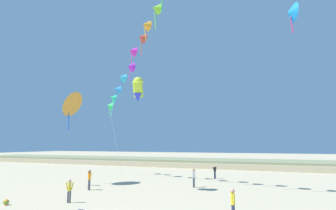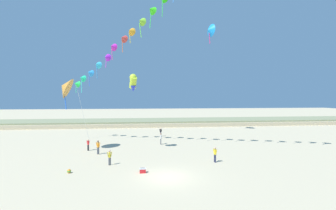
% 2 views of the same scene
% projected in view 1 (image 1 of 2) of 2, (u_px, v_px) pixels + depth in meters
% --- Properties ---
extents(dune_ridge, '(120.00, 12.16, 1.25)m').
position_uv_depth(dune_ridge, '(230.00, 163.00, 47.02)').
color(dune_ridge, '#BFAE8B').
rests_on(dune_ridge, ground).
extents(person_near_left, '(0.49, 0.34, 1.51)m').
position_uv_depth(person_near_left, '(89.00, 176.00, 25.55)').
color(person_near_left, black).
rests_on(person_near_left, ground).
extents(person_near_right, '(0.51, 0.35, 1.56)m').
position_uv_depth(person_near_right, '(69.00, 189.00, 17.98)').
color(person_near_right, '#474C56').
rests_on(person_near_right, ground).
extents(person_mid_center, '(0.35, 0.54, 1.64)m').
position_uv_depth(person_mid_center, '(233.00, 202.00, 13.62)').
color(person_mid_center, '#282D4C').
rests_on(person_mid_center, ground).
extents(person_far_left, '(0.23, 0.59, 1.68)m').
position_uv_depth(person_far_left, '(194.00, 177.00, 24.48)').
color(person_far_left, '#474C56').
rests_on(person_far_left, ground).
extents(person_far_right, '(0.58, 0.29, 1.70)m').
position_uv_depth(person_far_right, '(89.00, 178.00, 23.01)').
color(person_far_right, '#474C56').
rests_on(person_far_right, ground).
extents(person_far_center, '(0.50, 0.35, 1.55)m').
position_uv_depth(person_far_center, '(215.00, 171.00, 30.49)').
color(person_far_center, '#282D4C').
rests_on(person_far_center, ground).
extents(large_kite_low_lead, '(2.18, 2.88, 4.28)m').
position_uv_depth(large_kite_low_lead, '(69.00, 103.00, 27.30)').
color(large_kite_low_lead, orange).
extents(large_kite_mid_trail, '(1.71, 2.60, 3.82)m').
position_uv_depth(large_kite_mid_trail, '(291.00, 13.00, 31.26)').
color(large_kite_mid_trail, '#198DEA').
extents(large_kite_high_solo, '(1.20, 1.59, 2.22)m').
position_uv_depth(large_kite_high_solo, '(138.00, 88.00, 23.37)').
color(large_kite_high_solo, '#C4E235').
extents(beach_ball, '(0.36, 0.36, 0.36)m').
position_uv_depth(beach_ball, '(6.00, 202.00, 17.23)').
color(beach_ball, orange).
rests_on(beach_ball, ground).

